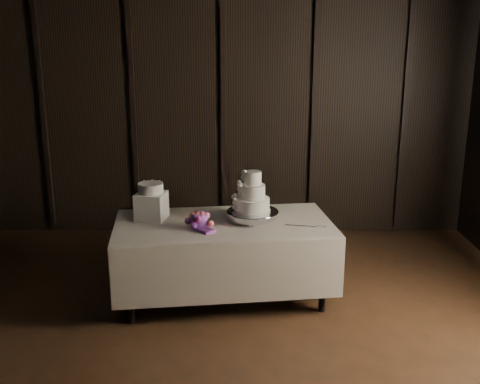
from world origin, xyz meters
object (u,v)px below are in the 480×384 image
at_px(wedding_cake, 250,196).
at_px(display_table, 224,257).
at_px(cake_stand, 252,216).
at_px(bouquet, 199,220).
at_px(box_pedestal, 151,206).
at_px(small_cake, 151,188).

bearing_deg(wedding_cake, display_table, -171.82).
height_order(cake_stand, bouquet, bouquet).
height_order(wedding_cake, box_pedestal, wedding_cake).
xyz_separation_m(cake_stand, wedding_cake, (-0.03, -0.02, 0.19)).
bearing_deg(wedding_cake, small_cake, 173.77).
bearing_deg(cake_stand, bouquet, -157.89).
relative_size(display_table, small_cake, 9.03).
distance_m(cake_stand, box_pedestal, 0.95).
height_order(bouquet, box_pedestal, box_pedestal).
distance_m(bouquet, box_pedestal, 0.53).
relative_size(wedding_cake, box_pedestal, 1.45).
bearing_deg(small_cake, bouquet, -27.69).
xyz_separation_m(display_table, bouquet, (-0.21, -0.14, 0.41)).
distance_m(display_table, box_pedestal, 0.83).
bearing_deg(small_cake, cake_stand, -3.00).
bearing_deg(display_table, cake_stand, 5.33).
bearing_deg(display_table, box_pedestal, 163.66).
bearing_deg(box_pedestal, cake_stand, -3.00).
relative_size(cake_stand, wedding_cake, 1.28).
xyz_separation_m(cake_stand, box_pedestal, (-0.94, 0.05, 0.08)).
height_order(wedding_cake, small_cake, wedding_cake).
relative_size(wedding_cake, small_cake, 1.62).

